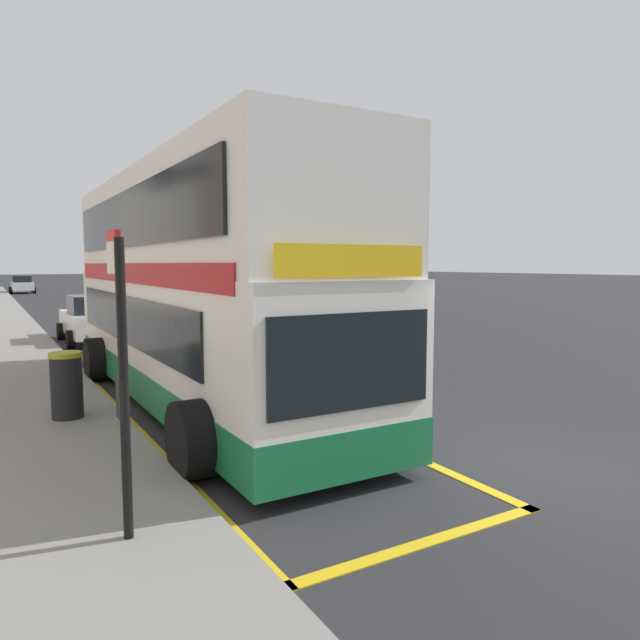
{
  "coord_description": "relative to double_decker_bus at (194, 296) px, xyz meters",
  "views": [
    {
      "loc": [
        -5.98,
        -4.5,
        2.69
      ],
      "look_at": [
        -0.19,
        5.33,
        1.57
      ],
      "focal_mm": 32.24,
      "sensor_mm": 36.0,
      "label": 1
    }
  ],
  "objects": [
    {
      "name": "bus_stop_sign",
      "position": [
        -2.45,
        -5.39,
        -0.26
      ],
      "size": [
        0.09,
        0.51,
        2.86
      ],
      "color": "black",
      "rests_on": "pavement_near"
    },
    {
      "name": "parked_car_white_kerbside",
      "position": [
        -0.26,
        10.04,
        -1.26
      ],
      "size": [
        2.09,
        4.2,
        1.62
      ],
      "rotation": [
        0.0,
        0.0,
        0.02
      ],
      "color": "silver",
      "rests_on": "ground"
    },
    {
      "name": "litter_bin",
      "position": [
        -2.4,
        -0.62,
        -1.37
      ],
      "size": [
        0.53,
        0.53,
        1.1
      ],
      "color": "black",
      "rests_on": "pavement_near"
    },
    {
      "name": "bus_bay_markings",
      "position": [
        0.04,
        -0.09,
        -2.06
      ],
      "size": [
        3.17,
        13.47,
        0.01
      ],
      "color": "gold",
      "rests_on": "ground"
    },
    {
      "name": "ground_plane",
      "position": [
        2.46,
        25.7,
        -2.06
      ],
      "size": [
        260.0,
        260.0,
        0.0
      ],
      "primitive_type": "plane",
      "color": "#28282B"
    },
    {
      "name": "parked_car_silver_across",
      "position": [
        5.53,
        37.76,
        -1.26
      ],
      "size": [
        2.09,
        4.2,
        1.62
      ],
      "rotation": [
        0.0,
        0.0,
        -0.01
      ],
      "color": "#B2B5BA",
      "rests_on": "ground"
    },
    {
      "name": "parked_car_white_behind",
      "position": [
        -0.36,
        48.63,
        -1.26
      ],
      "size": [
        2.09,
        4.2,
        1.62
      ],
      "rotation": [
        0.0,
        0.0,
        -0.03
      ],
      "color": "silver",
      "rests_on": "ground"
    },
    {
      "name": "double_decker_bus",
      "position": [
        0.0,
        0.0,
        0.0
      ],
      "size": [
        3.14,
        11.09,
        4.4
      ],
      "color": "white",
      "rests_on": "ground"
    }
  ]
}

